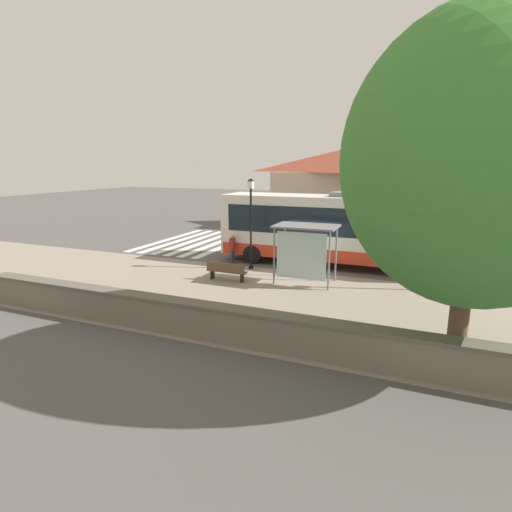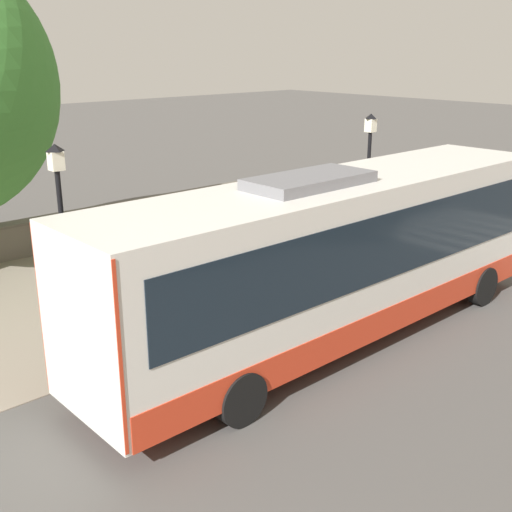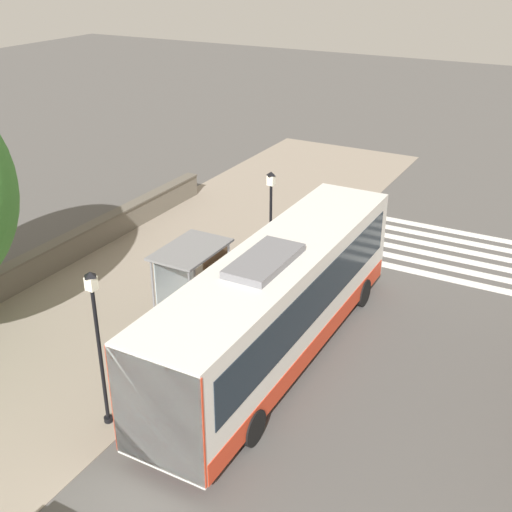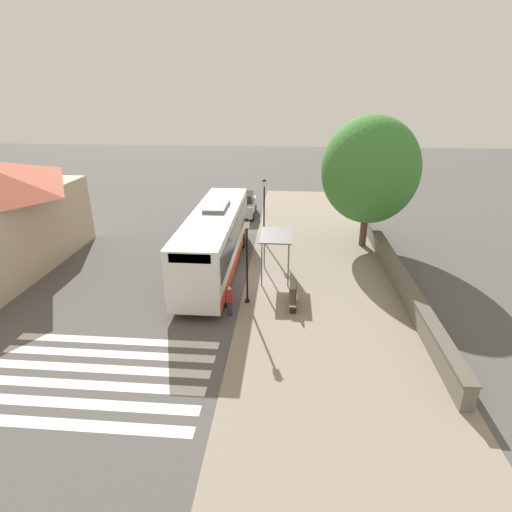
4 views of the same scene
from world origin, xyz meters
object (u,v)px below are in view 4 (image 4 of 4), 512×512
at_px(street_lamp_far, 247,254).
at_px(parked_car_behind_bus, 244,205).
at_px(pedestrian, 229,299).
at_px(bench, 294,298).
at_px(street_lamp_near, 264,206).
at_px(bus_shelter, 279,242).
at_px(shade_tree, 370,170).
at_px(bus, 215,239).

distance_m(street_lamp_far, parked_car_behind_bus, 15.67).
distance_m(pedestrian, bench, 3.37).
bearing_deg(pedestrian, parked_car_behind_bus, -86.07).
bearing_deg(street_lamp_near, bus_shelter, 101.90).
height_order(street_lamp_far, shade_tree, shade_tree).
relative_size(bus_shelter, bench, 1.44).
bearing_deg(bench, street_lamp_far, -4.88).
bearing_deg(bus_shelter, shade_tree, -135.50).
height_order(bus_shelter, pedestrian, bus_shelter).
bearing_deg(street_lamp_far, pedestrian, 62.54).
xyz_separation_m(street_lamp_far, shade_tree, (-7.28, -8.87, 2.59)).
relative_size(pedestrian, shade_tree, 0.18).
bearing_deg(street_lamp_near, parked_car_behind_bus, -71.62).
height_order(bench, parked_car_behind_bus, parked_car_behind_bus).
relative_size(street_lamp_near, parked_car_behind_bus, 1.13).
relative_size(bus, bench, 6.51).
height_order(bus, street_lamp_far, street_lamp_far).
relative_size(street_lamp_near, street_lamp_far, 1.01).
distance_m(bus, bus_shelter, 3.89).
relative_size(pedestrian, street_lamp_near, 0.35).
xyz_separation_m(bus, parked_car_behind_bus, (-0.43, -11.52, -1.03)).
xyz_separation_m(bus_shelter, pedestrian, (2.22, 4.58, -1.24)).
distance_m(bus, street_lamp_far, 4.63).
bearing_deg(pedestrian, street_lamp_near, -95.62).
xyz_separation_m(bus, shade_tree, (-9.59, -4.93, 3.30)).
height_order(pedestrian, street_lamp_far, street_lamp_far).
height_order(pedestrian, bench, pedestrian).
distance_m(bench, street_lamp_near, 9.62).
bearing_deg(bus_shelter, street_lamp_near, -78.10).
bearing_deg(bench, parked_car_behind_bus, -74.71).
bearing_deg(shade_tree, bus, 27.18).
xyz_separation_m(street_lamp_near, shade_tree, (-6.98, 0.05, 2.58)).
relative_size(bus, shade_tree, 1.40).
bearing_deg(bench, street_lamp_near, -76.99).
height_order(street_lamp_near, shade_tree, shade_tree).
distance_m(bus_shelter, street_lamp_far, 3.57).
relative_size(pedestrian, parked_car_behind_bus, 0.39).
relative_size(pedestrian, street_lamp_far, 0.35).
distance_m(bus_shelter, shade_tree, 8.68).
height_order(bus, parked_car_behind_bus, bus).
relative_size(bus, parked_car_behind_bus, 3.03).
xyz_separation_m(bus_shelter, parked_car_behind_bus, (3.38, -12.27, -1.21)).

